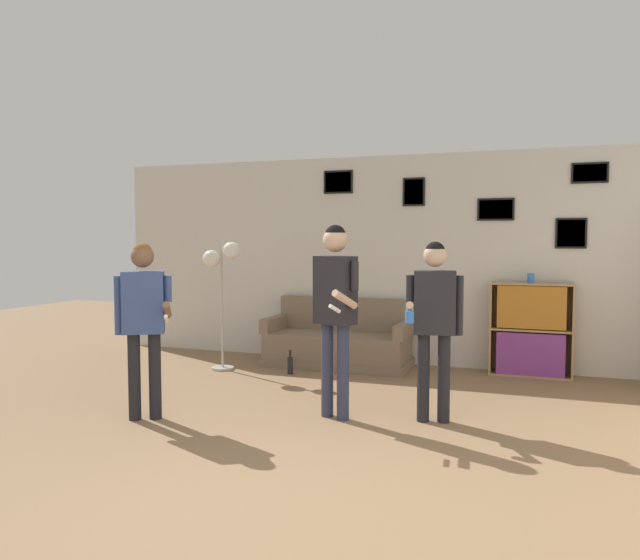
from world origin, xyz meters
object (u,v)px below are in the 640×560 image
floor_lamp (222,269)px  person_player_foreground_center (335,299)px  bookshelf (531,330)px  drinking_cup (531,278)px  couch (338,343)px  bottle_on_floor (290,365)px  person_watcher_holding_cup (434,313)px  person_player_foreground_left (143,312)px

floor_lamp → person_player_foreground_center: person_player_foreground_center is taller
bookshelf → drinking_cup: drinking_cup is taller
couch → bottle_on_floor: bearing=-119.9°
bottle_on_floor → drinking_cup: 3.04m
floor_lamp → drinking_cup: bearing=14.4°
person_watcher_holding_cup → bottle_on_floor: (-1.95, 1.38, -0.87)m
person_player_foreground_left → bottle_on_floor: person_player_foreground_left is taller
floor_lamp → person_watcher_holding_cup: bearing=-25.0°
person_player_foreground_center → person_watcher_holding_cup: size_ratio=1.09×
bottle_on_floor → person_player_foreground_left: bearing=-103.1°
person_watcher_holding_cup → bookshelf: bearing=71.1°
couch → bottle_on_floor: 0.80m
drinking_cup → floor_lamp: bearing=-165.6°
couch → bookshelf: bearing=4.9°
person_player_foreground_center → drinking_cup: person_player_foreground_center is taller
bookshelf → person_player_foreground_center: 2.99m
couch → person_player_foreground_center: size_ratio=1.05×
bottle_on_floor → person_player_foreground_center: bearing=-55.1°
couch → floor_lamp: 1.76m
couch → bookshelf: 2.36m
floor_lamp → person_watcher_holding_cup: size_ratio=0.99×
couch → person_player_foreground_left: person_player_foreground_left is taller
bookshelf → person_watcher_holding_cup: person_watcher_holding_cup is taller
bookshelf → bottle_on_floor: bookshelf is taller
drinking_cup → bookshelf: bearing=-2.8°
person_watcher_holding_cup → drinking_cup: size_ratio=14.42×
person_player_foreground_left → drinking_cup: 4.45m
bottle_on_floor → bookshelf: bearing=17.8°
person_player_foreground_center → bookshelf: bearing=56.2°
bookshelf → floor_lamp: floor_lamp is taller
drinking_cup → person_watcher_holding_cup: bearing=-108.5°
floor_lamp → person_player_foreground_center: 2.50m
person_player_foreground_left → drinking_cup: size_ratio=14.32×
person_player_foreground_center → floor_lamp: bearing=142.6°
floor_lamp → drinking_cup: (3.60, 0.93, -0.09)m
couch → floor_lamp: bearing=-150.5°
bookshelf → drinking_cup: bearing=177.2°
drinking_cup → bottle_on_floor: bearing=-162.1°
floor_lamp → person_watcher_holding_cup: (2.85, -1.33, -0.28)m
bottle_on_floor → drinking_cup: (2.71, 0.88, 1.05)m
bookshelf → person_player_foreground_left: person_player_foreground_left is taller
couch → person_player_foreground_left: size_ratio=1.16×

